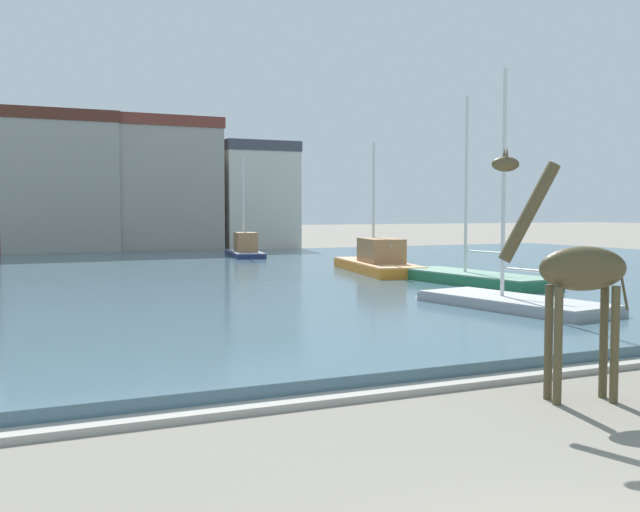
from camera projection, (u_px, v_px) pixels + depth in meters
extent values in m
cube|color=#476675|center=(112.00, 284.00, 30.98)|extent=(79.10, 40.56, 0.35)
cube|color=#ADA89E|center=(308.00, 401.00, 12.36)|extent=(79.10, 0.50, 0.12)
cylinder|color=#4C4228|center=(558.00, 346.00, 12.31)|extent=(0.14, 0.14, 1.98)
cylinder|color=#4C4228|center=(549.00, 342.00, 12.68)|extent=(0.14, 0.14, 1.98)
cylinder|color=#4C4228|center=(615.00, 345.00, 12.42)|extent=(0.14, 0.14, 1.98)
cylinder|color=#4C4228|center=(604.00, 341.00, 12.79)|extent=(0.14, 0.14, 1.98)
ellipsoid|color=#4C4228|center=(583.00, 269.00, 12.47)|extent=(1.64, 1.03, 0.76)
cylinder|color=#4C4228|center=(529.00, 212.00, 12.30)|extent=(1.05, 0.53, 1.69)
ellipsoid|color=#4C4228|center=(505.00, 164.00, 12.21)|extent=(0.52, 0.39, 0.25)
cone|color=#4C4228|center=(507.00, 152.00, 12.13)|extent=(0.05, 0.05, 0.14)
cone|color=#4C4228|center=(504.00, 152.00, 12.26)|extent=(0.05, 0.05, 0.14)
cylinder|color=#4C4228|center=(623.00, 287.00, 12.57)|extent=(0.22, 0.11, 0.80)
cube|color=#939399|center=(514.00, 310.00, 21.95)|extent=(3.14, 6.39, 0.61)
ellipsoid|color=#939399|center=(446.00, 300.00, 24.37)|extent=(2.30, 2.43, 0.58)
cube|color=#B1B1B5|center=(514.00, 298.00, 21.93)|extent=(3.08, 6.26, 0.06)
cylinder|color=silver|center=(504.00, 184.00, 22.10)|extent=(0.12, 0.12, 6.85)
cylinder|color=silver|center=(531.00, 270.00, 21.37)|extent=(0.41, 2.13, 0.08)
cube|color=orange|center=(377.00, 271.00, 34.88)|extent=(3.74, 8.16, 0.78)
ellipsoid|color=orange|center=(355.00, 265.00, 38.52)|extent=(2.50, 3.10, 0.74)
cube|color=#E2A56E|center=(377.00, 262.00, 34.85)|extent=(3.66, 8.00, 0.06)
cube|color=#9E7047|center=(381.00, 251.00, 34.24)|extent=(2.06, 3.01, 1.11)
cylinder|color=silver|center=(374.00, 202.00, 35.25)|extent=(0.12, 0.12, 5.72)
cylinder|color=silver|center=(382.00, 245.00, 34.03)|extent=(0.63, 2.72, 0.08)
cube|color=#236B42|center=(474.00, 284.00, 29.10)|extent=(2.83, 7.34, 0.74)
ellipsoid|color=#236B42|center=(421.00, 277.00, 32.04)|extent=(2.17, 2.68, 0.70)
cube|color=gray|center=(474.00, 273.00, 29.08)|extent=(2.77, 7.20, 0.06)
cylinder|color=silver|center=(466.00, 185.00, 29.33)|extent=(0.12, 0.12, 7.00)
cylinder|color=silver|center=(487.00, 252.00, 28.40)|extent=(0.32, 2.51, 0.08)
cube|color=navy|center=(245.00, 257.00, 46.57)|extent=(2.69, 5.86, 0.62)
ellipsoid|color=navy|center=(238.00, 255.00, 49.15)|extent=(1.89, 2.22, 0.59)
cube|color=slate|center=(245.00, 252.00, 46.55)|extent=(2.63, 5.74, 0.06)
cube|color=#9E7047|center=(246.00, 242.00, 46.10)|extent=(1.54, 2.16, 1.19)
cylinder|color=silver|center=(243.00, 204.00, 46.77)|extent=(0.12, 0.12, 6.06)
cylinder|color=silver|center=(246.00, 238.00, 45.95)|extent=(0.42, 1.96, 0.08)
cube|color=gray|center=(57.00, 191.00, 51.91)|extent=(7.62, 6.09, 9.24)
cube|color=#51281E|center=(56.00, 119.00, 51.61)|extent=(7.77, 6.21, 0.80)
cube|color=gray|center=(154.00, 192.00, 55.59)|extent=(8.72, 7.34, 9.22)
cube|color=brown|center=(153.00, 125.00, 55.28)|extent=(8.89, 7.48, 0.80)
cube|color=beige|center=(254.00, 203.00, 58.19)|extent=(5.78, 5.56, 7.74)
cube|color=#42424C|center=(254.00, 148.00, 57.93)|extent=(5.89, 5.67, 0.80)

